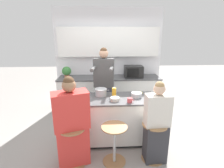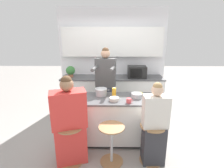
{
  "view_description": "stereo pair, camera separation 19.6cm",
  "coord_description": "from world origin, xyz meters",
  "px_view_note": "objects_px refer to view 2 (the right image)",
  "views": [
    {
      "loc": [
        -0.17,
        -3.04,
        2.05
      ],
      "look_at": [
        0.0,
        0.07,
        1.14
      ],
      "focal_mm": 28.0,
      "sensor_mm": 36.0,
      "label": 1
    },
    {
      "loc": [
        0.03,
        -3.04,
        2.05
      ],
      "look_at": [
        0.0,
        0.07,
        1.14
      ],
      "focal_mm": 28.0,
      "sensor_mm": 36.0,
      "label": 2
    }
  ],
  "objects_px": {
    "person_cooking": "(106,88)",
    "coffee_cup_far": "(79,99)",
    "kitchen_island": "(112,119)",
    "bar_stool_rightmost": "(152,140)",
    "juice_carton": "(114,92)",
    "microwave": "(137,72)",
    "fruit_bowl": "(137,95)",
    "coffee_cup_near": "(129,101)",
    "bar_stool_leftmost": "(71,142)",
    "person_wrapped_blanket": "(70,124)",
    "bar_stool_center": "(112,142)",
    "person_seated_near": "(154,128)",
    "banana_bunch": "(140,93)",
    "potted_plant": "(71,71)",
    "cooking_pot": "(101,92)"
  },
  "relations": [
    {
      "from": "bar_stool_leftmost",
      "to": "banana_bunch",
      "type": "distance_m",
      "value": 1.58
    },
    {
      "from": "banana_bunch",
      "to": "coffee_cup_far",
      "type": "bearing_deg",
      "value": -159.9
    },
    {
      "from": "person_cooking",
      "to": "coffee_cup_far",
      "type": "relative_size",
      "value": 15.9
    },
    {
      "from": "kitchen_island",
      "to": "bar_stool_rightmost",
      "type": "distance_m",
      "value": 0.88
    },
    {
      "from": "kitchen_island",
      "to": "fruit_bowl",
      "type": "xyz_separation_m",
      "value": [
        0.46,
        0.03,
        0.48
      ]
    },
    {
      "from": "person_seated_near",
      "to": "microwave",
      "type": "distance_m",
      "value": 2.05
    },
    {
      "from": "bar_stool_center",
      "to": "person_cooking",
      "type": "relative_size",
      "value": 0.37
    },
    {
      "from": "person_cooking",
      "to": "coffee_cup_far",
      "type": "bearing_deg",
      "value": -108.9
    },
    {
      "from": "potted_plant",
      "to": "person_seated_near",
      "type": "bearing_deg",
      "value": -48.94
    },
    {
      "from": "person_cooking",
      "to": "juice_carton",
      "type": "distance_m",
      "value": 0.63
    },
    {
      "from": "juice_carton",
      "to": "coffee_cup_far",
      "type": "bearing_deg",
      "value": -156.72
    },
    {
      "from": "kitchen_island",
      "to": "bar_stool_leftmost",
      "type": "height_order",
      "value": "kitchen_island"
    },
    {
      "from": "person_cooking",
      "to": "coffee_cup_near",
      "type": "bearing_deg",
      "value": -56.13
    },
    {
      "from": "bar_stool_leftmost",
      "to": "bar_stool_rightmost",
      "type": "distance_m",
      "value": 1.31
    },
    {
      "from": "person_wrapped_blanket",
      "to": "potted_plant",
      "type": "distance_m",
      "value": 2.12
    },
    {
      "from": "person_wrapped_blanket",
      "to": "juice_carton",
      "type": "height_order",
      "value": "person_wrapped_blanket"
    },
    {
      "from": "kitchen_island",
      "to": "fruit_bowl",
      "type": "height_order",
      "value": "fruit_bowl"
    },
    {
      "from": "person_seated_near",
      "to": "fruit_bowl",
      "type": "height_order",
      "value": "person_seated_near"
    },
    {
      "from": "banana_bunch",
      "to": "microwave",
      "type": "relative_size",
      "value": 0.3
    },
    {
      "from": "coffee_cup_far",
      "to": "kitchen_island",
      "type": "bearing_deg",
      "value": 18.62
    },
    {
      "from": "juice_carton",
      "to": "microwave",
      "type": "distance_m",
      "value": 1.45
    },
    {
      "from": "kitchen_island",
      "to": "microwave",
      "type": "distance_m",
      "value": 1.65
    },
    {
      "from": "person_cooking",
      "to": "potted_plant",
      "type": "bearing_deg",
      "value": 148.94
    },
    {
      "from": "potted_plant",
      "to": "coffee_cup_near",
      "type": "bearing_deg",
      "value": -49.88
    },
    {
      "from": "kitchen_island",
      "to": "bar_stool_center",
      "type": "height_order",
      "value": "kitchen_island"
    },
    {
      "from": "kitchen_island",
      "to": "microwave",
      "type": "bearing_deg",
      "value": 65.47
    },
    {
      "from": "person_wrapped_blanket",
      "to": "potted_plant",
      "type": "xyz_separation_m",
      "value": [
        -0.44,
        2.03,
        0.41
      ]
    },
    {
      "from": "person_seated_near",
      "to": "microwave",
      "type": "bearing_deg",
      "value": 88.31
    },
    {
      "from": "kitchen_island",
      "to": "banana_bunch",
      "type": "distance_m",
      "value": 0.76
    },
    {
      "from": "kitchen_island",
      "to": "bar_stool_leftmost",
      "type": "distance_m",
      "value": 0.92
    },
    {
      "from": "person_cooking",
      "to": "person_wrapped_blanket",
      "type": "distance_m",
      "value": 1.38
    },
    {
      "from": "coffee_cup_far",
      "to": "person_wrapped_blanket",
      "type": "bearing_deg",
      "value": -101.89
    },
    {
      "from": "kitchen_island",
      "to": "bar_stool_center",
      "type": "bearing_deg",
      "value": -90.0
    },
    {
      "from": "potted_plant",
      "to": "microwave",
      "type": "bearing_deg",
      "value": -1.37
    },
    {
      "from": "coffee_cup_near",
      "to": "potted_plant",
      "type": "relative_size",
      "value": 0.41
    },
    {
      "from": "person_seated_near",
      "to": "fruit_bowl",
      "type": "distance_m",
      "value": 0.74
    },
    {
      "from": "fruit_bowl",
      "to": "coffee_cup_near",
      "type": "xyz_separation_m",
      "value": [
        -0.17,
        -0.26,
        -0.0
      ]
    },
    {
      "from": "bar_stool_rightmost",
      "to": "person_seated_near",
      "type": "bearing_deg",
      "value": -53.33
    },
    {
      "from": "coffee_cup_near",
      "to": "coffee_cup_far",
      "type": "height_order",
      "value": "coffee_cup_far"
    },
    {
      "from": "bar_stool_center",
      "to": "person_seated_near",
      "type": "xyz_separation_m",
      "value": [
        0.67,
        0.02,
        0.24
      ]
    },
    {
      "from": "person_seated_near",
      "to": "person_cooking",
      "type": "bearing_deg",
      "value": 119.9
    },
    {
      "from": "person_seated_near",
      "to": "coffee_cup_near",
      "type": "relative_size",
      "value": 11.42
    },
    {
      "from": "fruit_bowl",
      "to": "coffee_cup_near",
      "type": "height_order",
      "value": "fruit_bowl"
    },
    {
      "from": "bar_stool_leftmost",
      "to": "bar_stool_center",
      "type": "bearing_deg",
      "value": 0.93
    },
    {
      "from": "coffee_cup_near",
      "to": "fruit_bowl",
      "type": "bearing_deg",
      "value": 56.95
    },
    {
      "from": "kitchen_island",
      "to": "juice_carton",
      "type": "distance_m",
      "value": 0.53
    },
    {
      "from": "kitchen_island",
      "to": "person_cooking",
      "type": "height_order",
      "value": "person_cooking"
    },
    {
      "from": "bar_stool_leftmost",
      "to": "bar_stool_rightmost",
      "type": "bearing_deg",
      "value": 2.13
    },
    {
      "from": "person_wrapped_blanket",
      "to": "cooking_pot",
      "type": "xyz_separation_m",
      "value": [
        0.45,
        0.75,
        0.27
      ]
    },
    {
      "from": "person_cooking",
      "to": "microwave",
      "type": "height_order",
      "value": "person_cooking"
    }
  ]
}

